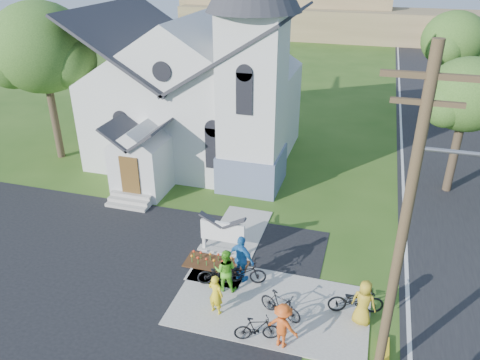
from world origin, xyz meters
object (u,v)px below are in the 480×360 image
(cyclist_1, at_px, (225,270))
(bike_3, at_px, (257,329))
(church_sign, at_px, (223,232))
(cyclist_4, at_px, (364,303))
(bike_1, at_px, (281,305))
(bike_2, at_px, (242,272))
(cyclist_2, at_px, (242,259))
(bike_4, at_px, (356,300))
(bike_0, at_px, (220,273))
(cyclist_3, at_px, (283,326))
(cyclist_0, at_px, (216,294))
(utility_pole, at_px, (407,225))

(cyclist_1, distance_m, bike_3, 2.81)
(church_sign, xyz_separation_m, cyclist_4, (5.90, -2.63, -0.11))
(bike_1, height_order, bike_2, same)
(cyclist_2, bearing_deg, bike_4, -163.89)
(bike_0, bearing_deg, cyclist_2, -84.70)
(bike_2, distance_m, cyclist_4, 4.66)
(cyclist_4, xyz_separation_m, bike_4, (-0.25, 0.48, -0.35))
(cyclist_3, height_order, bike_3, cyclist_3)
(bike_0, relative_size, bike_2, 0.94)
(cyclist_1, xyz_separation_m, bike_2, (0.49, 0.50, -0.37))
(church_sign, xyz_separation_m, cyclist_0, (0.92, -3.55, -0.18))
(church_sign, distance_m, utility_pole, 9.18)
(cyclist_3, height_order, bike_4, cyclist_3)
(bike_3, bearing_deg, bike_4, -71.53)
(cyclist_0, relative_size, bike_0, 0.89)
(bike_4, bearing_deg, bike_0, 74.38)
(bike_1, bearing_deg, bike_4, -46.82)
(cyclist_2, height_order, bike_3, cyclist_2)
(church_sign, bearing_deg, bike_2, -52.81)
(utility_pole, xyz_separation_m, bike_2, (-5.22, 2.94, -4.86))
(cyclist_0, height_order, cyclist_3, cyclist_3)
(utility_pole, xyz_separation_m, cyclist_2, (-5.28, 3.12, -4.37))
(cyclist_0, xyz_separation_m, bike_0, (-0.37, 1.57, -0.33))
(church_sign, height_order, utility_pole, utility_pole)
(bike_1, height_order, bike_3, bike_1)
(bike_2, xyz_separation_m, bike_4, (4.31, -0.38, 0.02))
(church_sign, distance_m, bike_0, 2.12)
(cyclist_0, xyz_separation_m, cyclist_1, (-0.06, 1.28, 0.08))
(cyclist_0, bearing_deg, bike_4, -148.24)
(cyclist_1, distance_m, cyclist_2, 0.82)
(bike_2, height_order, bike_3, bike_2)
(bike_2, height_order, cyclist_3, cyclist_3)
(church_sign, height_order, bike_1, church_sign)
(cyclist_2, height_order, cyclist_3, cyclist_2)
(bike_1, height_order, cyclist_4, cyclist_4)
(cyclist_0, relative_size, cyclist_3, 0.97)
(cyclist_2, xyz_separation_m, cyclist_3, (2.19, -2.82, -0.17))
(cyclist_4, bearing_deg, church_sign, -9.22)
(cyclist_4, distance_m, bike_4, 0.65)
(cyclist_0, relative_size, bike_2, 0.84)
(bike_4, bearing_deg, bike_3, 113.07)
(utility_pole, bearing_deg, bike_1, 155.21)
(bike_2, relative_size, cyclist_3, 1.16)
(cyclist_1, bearing_deg, bike_1, 152.35)
(church_sign, distance_m, bike_3, 5.15)
(church_sign, bearing_deg, bike_4, -20.83)
(bike_4, bearing_deg, cyclist_3, 122.34)
(bike_0, xyz_separation_m, cyclist_4, (5.35, -0.65, 0.40))
(church_sign, bearing_deg, bike_0, -74.44)
(cyclist_3, distance_m, bike_3, 0.91)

